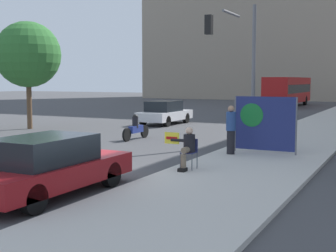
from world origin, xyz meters
TOP-DOWN VIEW (x-y plane):
  - ground_plane at (0.00, 0.00)m, footprint 160.00×160.00m
  - sidewalk_curb at (3.86, 15.00)m, footprint 3.96×90.00m
  - seated_protester at (2.45, 2.26)m, footprint 0.97×0.77m
  - jogger_on_sidewalk at (2.63, 5.54)m, footprint 0.34×0.34m
  - protest_banner at (3.61, 6.29)m, footprint 2.27×0.06m
  - traffic_light_pole at (1.52, 9.33)m, footprint 2.27×2.04m
  - parked_car_curbside at (0.63, -1.66)m, footprint 1.82×4.51m
  - car_on_road_nearest at (-5.19, 15.60)m, footprint 1.84×4.32m
  - car_on_road_midblock at (-1.74, 25.67)m, footprint 1.70×4.36m
  - city_bus_on_road at (-2.85, 38.97)m, footprint 2.48×11.62m
  - motorcycle_on_road at (-2.94, 8.34)m, footprint 0.28×2.20m
  - street_tree_near_curb at (-10.71, 9.76)m, footprint 3.64×3.64m

SIDE VIEW (x-z plane):
  - ground_plane at x=0.00m, z-range 0.00..0.00m
  - sidewalk_curb at x=3.86m, z-range 0.00..0.12m
  - motorcycle_on_road at x=-2.94m, z-range -0.07..1.10m
  - car_on_road_midblock at x=-1.74m, z-range 0.00..1.37m
  - parked_car_curbside at x=0.63m, z-range 0.00..1.42m
  - car_on_road_nearest at x=-5.19m, z-range 0.00..1.45m
  - seated_protester at x=2.45m, z-range 0.18..1.42m
  - jogger_on_sidewalk at x=2.63m, z-range 0.14..1.85m
  - protest_banner at x=3.61m, z-range 0.18..2.20m
  - city_bus_on_road at x=-2.85m, z-range 0.24..3.25m
  - traffic_light_pole at x=1.52m, z-range 1.07..6.80m
  - street_tree_near_curb at x=-10.71m, z-range 1.15..7.11m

